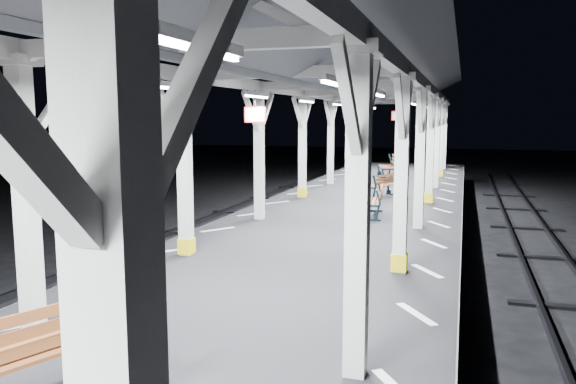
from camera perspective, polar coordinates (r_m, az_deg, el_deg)
The scene contains 9 objects.
ground at distance 8.74m, azimuth -4.28°, elevation -16.80°, with size 120.00×120.00×0.00m, color black.
platform at distance 8.55m, azimuth -4.32°, elevation -13.75°, with size 6.00×50.00×1.00m, color black.
hazard_stripes_left at distance 9.53m, azimuth -18.33°, elevation -8.66°, with size 1.00×48.00×0.01m, color silver.
hazard_stripes_right at distance 7.85m, azimuth 12.89°, elevation -11.97°, with size 1.00×48.00×0.01m, color silver.
canopy at distance 8.00m, azimuth -4.66°, elevation 14.39°, with size 5.40×49.00×4.65m.
bench_near at distance 5.73m, azimuth -22.51°, elevation -14.17°, with size 1.34×1.98×1.01m.
bench_mid at distance 14.99m, azimuth 8.83°, elevation -0.83°, with size 0.72×1.55×0.81m.
bench_far at distance 18.57m, azimuth 9.74°, elevation 0.74°, with size 1.11×1.56×0.80m.
bench_extra at distance 24.30m, azimuth 10.28°, elevation 2.61°, with size 1.12×1.99×1.02m.
Camera 1 is at (2.97, -7.38, 3.61)m, focal length 35.00 mm.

